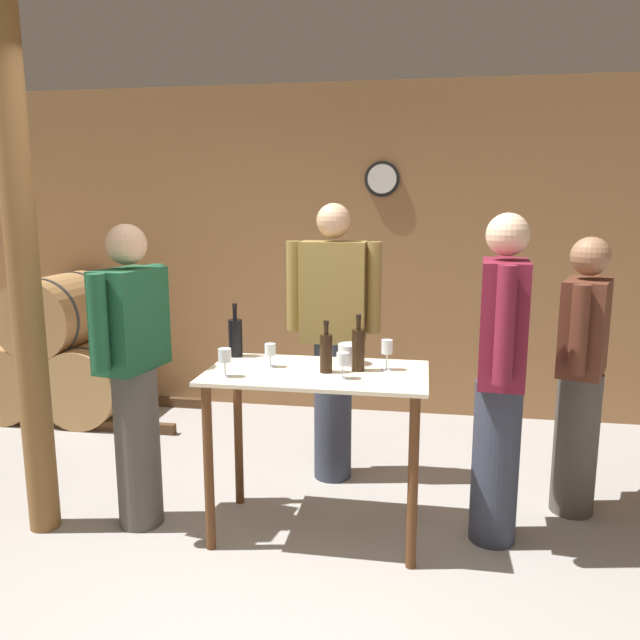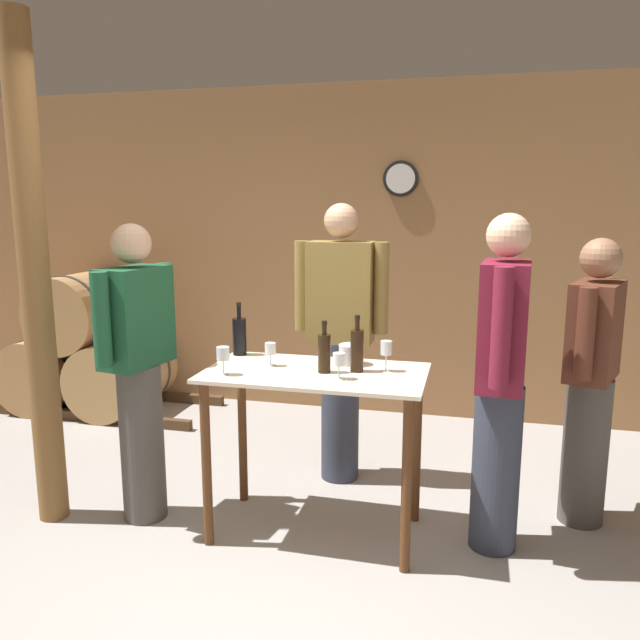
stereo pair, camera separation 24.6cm
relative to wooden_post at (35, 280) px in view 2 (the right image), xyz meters
name	(u,v)px [view 2 (the right image)]	position (x,y,z in m)	size (l,w,h in m)	color
ground_plane	(266,582)	(1.38, -0.31, -1.35)	(14.00, 14.00, 0.00)	#9E9993
back_wall	(365,253)	(1.38, 2.28, 0.00)	(8.40, 0.08, 2.70)	#996B42
barrel_rack	(87,353)	(-0.95, 1.75, -0.86)	(2.22, 0.80, 1.19)	#4C331E
tasting_table	(315,404)	(1.48, 0.20, -0.63)	(1.14, 0.63, 0.90)	beige
wooden_post	(35,280)	(0.00, 0.00, 0.00)	(0.16, 0.16, 2.70)	brown
wine_bottle_far_left	(239,335)	(0.98, 0.44, -0.34)	(0.08, 0.08, 0.30)	black
wine_bottle_left	(324,352)	(1.53, 0.18, -0.34)	(0.07, 0.07, 0.27)	black
wine_bottle_center	(357,349)	(1.69, 0.24, -0.33)	(0.07, 0.07, 0.29)	black
wine_glass_near_left	(223,355)	(1.05, 0.02, -0.35)	(0.07, 0.07, 0.14)	silver
wine_glass_near_center	(270,350)	(1.23, 0.24, -0.36)	(0.06, 0.06, 0.13)	silver
wine_glass_near_right	(339,360)	(1.63, 0.08, -0.36)	(0.06, 0.06, 0.13)	silver
wine_glass_far_side	(386,349)	(1.84, 0.28, -0.33)	(0.06, 0.06, 0.16)	silver
ice_bucket	(351,354)	(1.64, 0.37, -0.40)	(0.13, 0.13, 0.11)	silver
person_host	(501,378)	(2.41, 0.28, -0.45)	(0.25, 0.59, 1.71)	#333847
person_visitor_with_scarf	(138,368)	(0.50, 0.13, -0.48)	(0.29, 0.58, 1.65)	#4C4742
person_visitor_bearded	(341,337)	(1.46, 0.90, -0.42)	(0.59, 0.24, 1.75)	#333847
person_visitor_near_door	(591,377)	(2.89, 0.67, -0.52)	(0.34, 0.56, 1.58)	#4C4742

